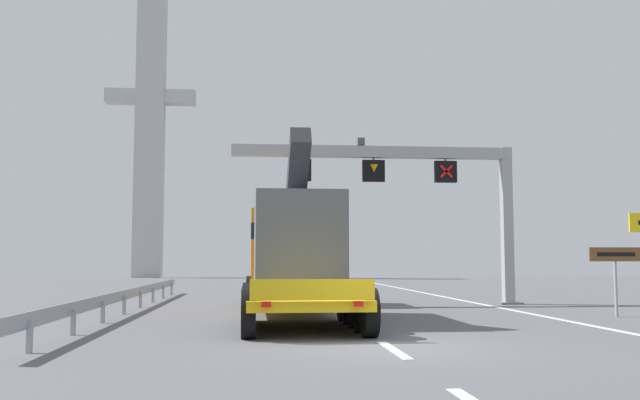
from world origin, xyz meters
name	(u,v)px	position (x,y,z in m)	size (l,w,h in m)	color
ground	(386,346)	(0.00, 0.00, 0.00)	(112.00, 112.00, 0.00)	#5B5B60
lane_markings	(325,305)	(0.03, 12.70, 0.01)	(0.20, 40.00, 0.01)	silver
edge_line_right	(488,305)	(6.20, 12.00, 0.01)	(0.20, 63.00, 0.01)	silver
overhead_lane_gantry	(411,177)	(3.43, 12.83, 5.02)	(11.38, 0.90, 6.52)	#9EA0A5
heavy_haul_truck_yellow	(290,252)	(-1.50, 8.95, 1.99)	(3.10, 14.08, 5.30)	yellow
tourist_info_sign_brown	(616,263)	(8.33, 6.41, 1.63)	(1.67, 0.15, 2.12)	#9EA0A5
guardrail_left	(131,294)	(-6.86, 10.39, 0.56)	(0.13, 24.79, 0.76)	#999EA3
bridge_pylon_distant	(150,128)	(-13.51, 56.85, 15.15)	(9.00, 2.00, 29.53)	#B7B7B2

